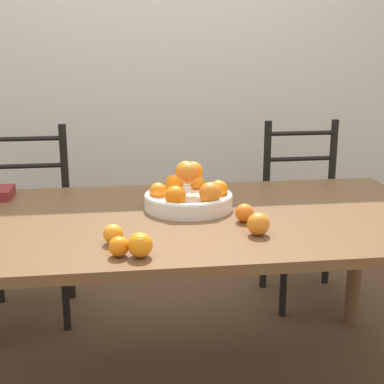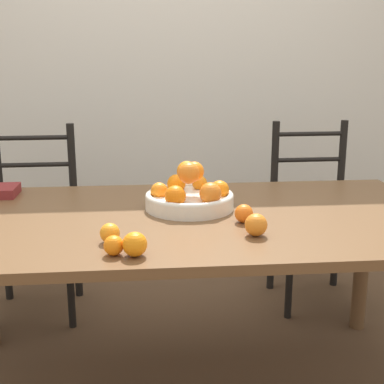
{
  "view_description": "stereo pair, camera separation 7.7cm",
  "coord_description": "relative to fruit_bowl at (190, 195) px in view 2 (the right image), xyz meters",
  "views": [
    {
      "loc": [
        -0.24,
        -1.88,
        1.31
      ],
      "look_at": [
        0.01,
        -0.01,
        0.82
      ],
      "focal_mm": 50.0,
      "sensor_mm": 36.0,
      "label": 1
    },
    {
      "loc": [
        -0.17,
        -1.89,
        1.31
      ],
      "look_at": [
        0.01,
        -0.01,
        0.82
      ],
      "focal_mm": 50.0,
      "sensor_mm": 36.0,
      "label": 2
    }
  ],
  "objects": [
    {
      "name": "wall_back",
      "position": [
        -0.02,
        1.42,
        0.52
      ],
      "size": [
        8.0,
        0.06,
        2.6
      ],
      "color": "silver",
      "rests_on": "ground_plane"
    },
    {
      "name": "dining_table",
      "position": [
        -0.02,
        -0.09,
        -0.13
      ],
      "size": [
        1.91,
        1.0,
        0.73
      ],
      "color": "brown",
      "rests_on": "ground_plane"
    },
    {
      "name": "fruit_bowl",
      "position": [
        0.0,
        0.0,
        0.0
      ],
      "size": [
        0.34,
        0.34,
        0.19
      ],
      "color": "silver",
      "rests_on": "dining_table"
    },
    {
      "name": "orange_loose_0",
      "position": [
        -0.27,
        -0.47,
        -0.02
      ],
      "size": [
        0.06,
        0.06,
        0.06
      ],
      "color": "orange",
      "rests_on": "dining_table"
    },
    {
      "name": "orange_loose_1",
      "position": [
        -0.21,
        -0.49,
        -0.02
      ],
      "size": [
        0.07,
        0.07,
        0.07
      ],
      "color": "orange",
      "rests_on": "dining_table"
    },
    {
      "name": "orange_loose_2",
      "position": [
        -0.29,
        -0.36,
        -0.02
      ],
      "size": [
        0.06,
        0.06,
        0.06
      ],
      "color": "orange",
      "rests_on": "dining_table"
    },
    {
      "name": "orange_loose_3",
      "position": [
        0.19,
        -0.34,
        -0.02
      ],
      "size": [
        0.08,
        0.08,
        0.08
      ],
      "color": "orange",
      "rests_on": "dining_table"
    },
    {
      "name": "orange_loose_4",
      "position": [
        0.17,
        -0.19,
        -0.02
      ],
      "size": [
        0.07,
        0.07,
        0.07
      ],
      "color": "orange",
      "rests_on": "dining_table"
    },
    {
      "name": "chair_left",
      "position": [
        -0.74,
        0.68,
        -0.32
      ],
      "size": [
        0.43,
        0.41,
        0.96
      ],
      "rotation": [
        0.0,
        0.0,
        0.02
      ],
      "color": "black",
      "rests_on": "ground_plane"
    },
    {
      "name": "chair_right",
      "position": [
        0.73,
        0.68,
        -0.32
      ],
      "size": [
        0.43,
        0.41,
        0.96
      ],
      "rotation": [
        0.0,
        0.0,
        0.02
      ],
      "color": "black",
      "rests_on": "ground_plane"
    }
  ]
}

